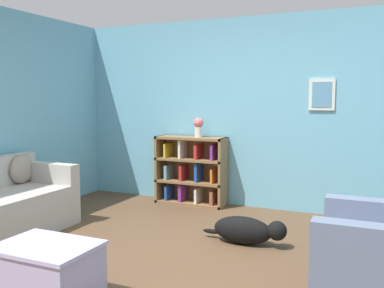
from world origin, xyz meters
TOP-DOWN VIEW (x-y plane):
  - ground_plane at (0.00, 0.00)m, footprint 14.00×14.00m
  - wall_back at (0.00, 2.25)m, footprint 5.60×0.13m
  - bookshelf at (-0.74, 2.04)m, footprint 1.01×0.33m
  - coffee_table at (-0.48, -1.13)m, footprint 0.73×0.53m
  - dog at (0.49, 0.69)m, footprint 0.92×0.26m
  - vase at (-0.63, 2.01)m, footprint 0.14×0.14m

SIDE VIEW (x-z plane):
  - ground_plane at x=0.00m, z-range 0.00..0.00m
  - dog at x=0.49m, z-range 0.00..0.29m
  - coffee_table at x=-0.48m, z-range 0.01..0.45m
  - bookshelf at x=-0.74m, z-range -0.01..0.95m
  - vase at x=-0.63m, z-range 0.98..1.25m
  - wall_back at x=0.00m, z-range 0.00..2.60m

